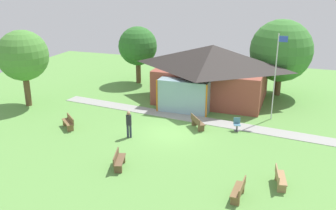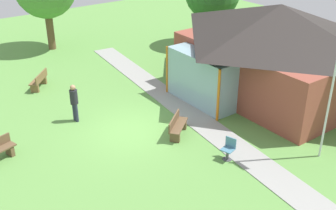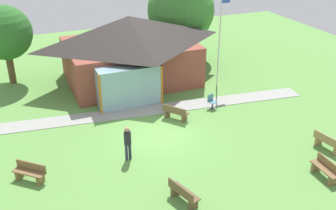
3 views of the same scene
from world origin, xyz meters
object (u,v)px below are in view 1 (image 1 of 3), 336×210
tree_west_hedge (23,56)px  tree_behind_pavilion_right (281,51)px  tree_behind_pavilion_left (138,46)px  bench_rear_near_path (197,123)px  pavilion (211,72)px  bench_mid_left (69,123)px  bench_front_center (119,161)px  patio_chair_lawn_spare (237,125)px  bench_front_right (239,191)px  visitor_strolling_lawn (129,122)px  bench_lawn_far_right (280,179)px  flagpole (276,74)px

tree_west_hedge → tree_behind_pavilion_right: bearing=27.2°
tree_west_hedge → tree_behind_pavilion_left: bearing=58.4°
tree_behind_pavilion_left → bench_rear_near_path: bearing=-47.9°
pavilion → bench_mid_left: (-7.46, -9.18, -1.93)m
bench_front_center → tree_behind_pavilion_left: bearing=-176.9°
tree_west_hedge → patio_chair_lawn_spare: bearing=1.1°
bench_front_right → bench_front_center: 6.53m
bench_front_center → visitor_strolling_lawn: size_ratio=0.90×
bench_mid_left → patio_chair_lawn_spare: size_ratio=1.64×
bench_lawn_far_right → tree_behind_pavilion_left: bearing=-146.5°
flagpole → bench_rear_near_path: bearing=-143.0°
patio_chair_lawn_spare → bench_rear_near_path: bearing=-5.6°
bench_lawn_far_right → bench_rear_near_path: same height
bench_front_right → patio_chair_lawn_spare: 8.11m
patio_chair_lawn_spare → tree_behind_pavilion_left: size_ratio=0.16×
bench_lawn_far_right → visitor_strolling_lawn: (-9.31, 2.88, 0.62)m
pavilion → patio_chair_lawn_spare: (3.18, -5.88, -1.92)m
flagpole → visitor_strolling_lawn: bearing=-142.4°
flagpole → bench_rear_near_path: (-4.54, -3.43, -2.91)m
bench_front_right → tree_behind_pavilion_left: 20.83m
bench_mid_left → patio_chair_lawn_spare: (10.64, 3.30, 0.01)m
pavilion → tree_west_hedge: size_ratio=1.59×
tree_behind_pavilion_right → pavilion: bearing=-148.3°
bench_lawn_far_right → bench_mid_left: same height
tree_behind_pavilion_right → tree_behind_pavilion_left: bearing=-178.2°
tree_behind_pavilion_left → bench_front_center: bearing=-70.0°
pavilion → tree_behind_pavilion_right: bearing=31.7°
bench_front_center → tree_behind_pavilion_left: tree_behind_pavilion_left is taller
patio_chair_lawn_spare → bench_front_center: bearing=38.5°
tree_behind_pavilion_right → visitor_strolling_lawn: bearing=-123.2°
flagpole → bench_lawn_far_right: 9.70m
bench_front_right → tree_behind_pavilion_left: tree_behind_pavilion_left is taller
patio_chair_lawn_spare → tree_behind_pavilion_right: 9.82m
bench_front_right → pavilion: bearing=20.7°
tree_behind_pavilion_left → tree_behind_pavilion_right: (12.68, 0.41, 0.30)m
bench_lawn_far_right → visitor_strolling_lawn: visitor_strolling_lawn is taller
pavilion → bench_mid_left: size_ratio=6.62×
flagpole → tree_behind_pavilion_right: 6.10m
bench_lawn_far_right → tree_behind_pavilion_right: (-1.20, 15.26, 3.39)m
patio_chair_lawn_spare → bench_front_right: bearing=84.0°
flagpole → tree_behind_pavilion_right: bearing=90.7°
bench_front_center → flagpole: bearing=128.2°
pavilion → patio_chair_lawn_spare: bearing=-61.6°
bench_front_center → bench_rear_near_path: bearing=142.6°
tree_behind_pavilion_right → tree_west_hedge: (-18.17, -9.33, 0.15)m
flagpole → tree_behind_pavilion_right: (-0.07, 6.08, 0.47)m
bench_lawn_far_right → visitor_strolling_lawn: 9.77m
bench_front_center → patio_chair_lawn_spare: size_ratio=1.82×
bench_lawn_far_right → bench_front_right: (-1.68, -1.75, 0.00)m
tree_behind_pavilion_left → tree_behind_pavilion_right: 12.69m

